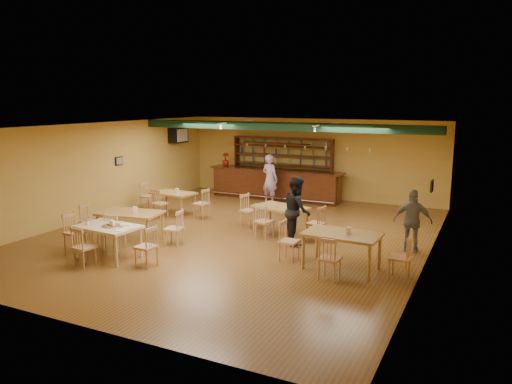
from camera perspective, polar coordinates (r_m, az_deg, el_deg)
The scene contains 23 objects.
floor at distance 13.64m, azimuth -2.24°, elevation -5.07°, with size 12.00×12.00×0.00m, color brown.
ceiling_beam at distance 15.67m, azimuth 2.57°, elevation 7.63°, with size 10.00×0.30×0.25m, color black.
track_rail_left at distance 16.99m, azimuth -2.24°, elevation 8.11°, with size 0.05×2.50×0.05m, color silver.
track_rail_right at distance 15.73m, azimuth 8.18°, elevation 7.80°, with size 0.05×2.50×0.05m, color silver.
ac_unit at distance 19.28m, azimuth -9.02°, elevation 6.54°, with size 0.34×0.70×0.48m, color silver.
picture_left at distance 16.94m, azimuth -15.64°, elevation 3.51°, with size 0.04×0.34×0.28m, color black.
picture_right at distance 12.29m, azimuth 19.77°, elevation 0.67°, with size 0.04×0.34×0.28m, color black.
bar_counter at distance 18.51m, azimuth 2.28°, elevation 0.92°, with size 5.21×0.85×1.13m, color #38140B.
back_bar_hutch at distance 19.00m, azimuth 3.06°, elevation 2.92°, with size 4.03×0.40×2.28m, color #38140B.
poinsettia at distance 19.35m, azimuth -3.56°, elevation 3.81°, with size 0.29×0.29×0.52m, color maroon.
dining_table_a at distance 16.41m, azimuth -9.53°, elevation -1.25°, with size 1.40×0.84×0.70m, color #B0833E.
dining_table_b at distance 13.89m, azimuth 2.86°, elevation -3.19°, with size 1.50×0.90×0.75m, color #B0833E.
dining_table_c at distance 13.37m, azimuth -14.33°, elevation -3.94°, with size 1.61×0.97×0.81m, color #B0833E.
dining_table_d at distance 11.08m, azimuth 9.89°, elevation -6.77°, with size 1.64×0.98×0.82m, color #B0833E.
near_table at distance 12.17m, azimuth -16.76°, elevation -5.56°, with size 1.47×0.95×0.79m, color beige.
pizza_tray at distance 12.00m, azimuth -16.49°, elevation -3.79°, with size 0.40×0.40×0.01m, color silver.
parmesan_shaker at distance 12.27m, azimuth -19.00°, elevation -3.39°, with size 0.07×0.07×0.11m, color #EAE5C6.
napkin_stack at distance 11.98m, azimuth -14.89°, elevation -3.70°, with size 0.20×0.15×0.03m, color white.
pizza_server at distance 11.93m, azimuth -15.76°, elevation -3.79°, with size 0.32×0.09×0.00m, color silver.
side_plate at distance 11.54m, azimuth -15.45°, elevation -4.32°, with size 0.22×0.22×0.01m, color white.
patron_bar at distance 17.66m, azimuth 1.61°, elevation 1.54°, with size 0.65×0.43×1.79m, color #814391.
patron_right_a at distance 12.76m, azimuth 4.77°, elevation -2.12°, with size 0.86×0.67×1.76m, color black.
patron_right_b at distance 12.64m, azimuth 17.75°, elevation -3.20°, with size 0.92×0.38×1.56m, color slate.
Camera 1 is at (6.23, -11.55, 3.71)m, focal length 34.43 mm.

